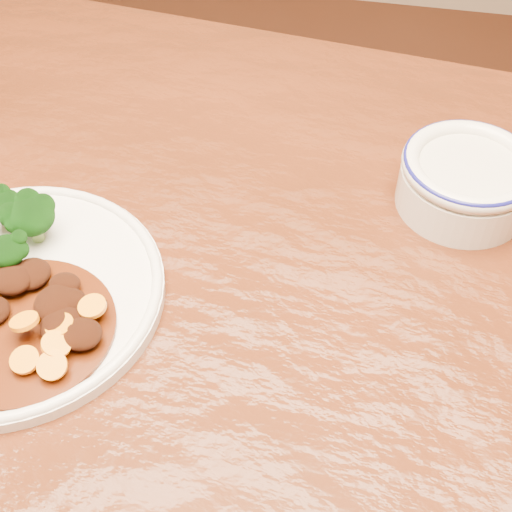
# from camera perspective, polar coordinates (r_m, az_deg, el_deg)

# --- Properties ---
(dining_table) EXTENTS (1.59, 1.07, 0.75)m
(dining_table) POSITION_cam_1_polar(r_m,az_deg,el_deg) (0.71, -3.96, -7.16)
(dining_table) COLOR #4E200D
(dining_table) RESTS_ON ground
(dinner_plate) EXTENTS (0.27, 0.27, 0.02)m
(dinner_plate) POSITION_cam_1_polar(r_m,az_deg,el_deg) (0.67, -18.97, -2.78)
(dinner_plate) COLOR silver
(dinner_plate) RESTS_ON dining_table
(mince_stew) EXTENTS (0.15, 0.15, 0.03)m
(mince_stew) POSITION_cam_1_polar(r_m,az_deg,el_deg) (0.63, -18.64, -4.73)
(mince_stew) COLOR #4D1C08
(mince_stew) RESTS_ON dinner_plate
(dip_bowl) EXTENTS (0.13, 0.13, 0.06)m
(dip_bowl) POSITION_cam_1_polar(r_m,az_deg,el_deg) (0.73, 16.46, 5.94)
(dip_bowl) COLOR silver
(dip_bowl) RESTS_ON dining_table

